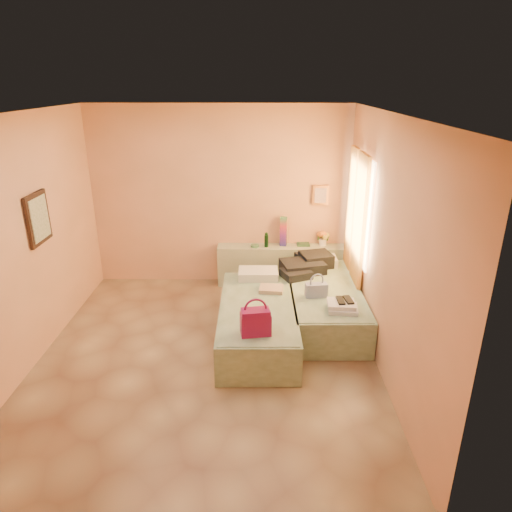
{
  "coord_description": "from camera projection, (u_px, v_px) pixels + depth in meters",
  "views": [
    {
      "loc": [
        0.64,
        -4.68,
        3.11
      ],
      "look_at": [
        0.57,
        0.85,
        0.97
      ],
      "focal_mm": 32.0,
      "sensor_mm": 36.0,
      "label": 1
    }
  ],
  "objects": [
    {
      "name": "magenta_handbag",
      "position": [
        256.0,
        321.0,
        4.97
      ],
      "size": [
        0.35,
        0.23,
        0.31
      ],
      "primitive_type": "cube",
      "rotation": [
        0.0,
        0.0,
        0.16
      ],
      "color": "#92124D",
      "rests_on": "bed_left"
    },
    {
      "name": "towel_stack",
      "position": [
        343.0,
        307.0,
        5.51
      ],
      "size": [
        0.38,
        0.34,
        0.1
      ],
      "primitive_type": "cube",
      "rotation": [
        0.0,
        0.0,
        -0.11
      ],
      "color": "silver",
      "rests_on": "bed_right"
    },
    {
      "name": "bed_right",
      "position": [
        324.0,
        303.0,
        6.24
      ],
      "size": [
        0.93,
        2.01,
        0.5
      ],
      "primitive_type": "cube",
      "rotation": [
        0.0,
        0.0,
        0.02
      ],
      "color": "#A0B995",
      "rests_on": "ground"
    },
    {
      "name": "room_walls",
      "position": [
        225.0,
        200.0,
        5.38
      ],
      "size": [
        4.02,
        4.51,
        2.81
      ],
      "color": "#F0AC80",
      "rests_on": "ground"
    },
    {
      "name": "water_bottle",
      "position": [
        266.0,
        240.0,
        7.15
      ],
      "size": [
        0.08,
        0.08,
        0.22
      ],
      "primitive_type": "cylinder",
      "rotation": [
        0.0,
        0.0,
        0.3
      ],
      "color": "#163D1C",
      "rests_on": "headboard_ledge"
    },
    {
      "name": "headboard_ledge",
      "position": [
        282.0,
        265.0,
        7.33
      ],
      "size": [
        2.05,
        0.3,
        0.65
      ],
      "primitive_type": "cube",
      "color": "#A3AF8F",
      "rests_on": "ground"
    },
    {
      "name": "clothes_pile",
      "position": [
        306.0,
        265.0,
        6.62
      ],
      "size": [
        0.8,
        0.8,
        0.2
      ],
      "primitive_type": "cube",
      "rotation": [
        0.0,
        0.0,
        0.26
      ],
      "color": "black",
      "rests_on": "bed_right"
    },
    {
      "name": "rainbow_box",
      "position": [
        283.0,
        231.0,
        7.17
      ],
      "size": [
        0.12,
        0.12,
        0.46
      ],
      "primitive_type": "cube",
      "rotation": [
        0.0,
        0.0,
        -0.2
      ],
      "color": "#92124D",
      "rests_on": "headboard_ledge"
    },
    {
      "name": "flower_vase",
      "position": [
        323.0,
        237.0,
        7.21
      ],
      "size": [
        0.26,
        0.26,
        0.27
      ],
      "primitive_type": "cube",
      "rotation": [
        0.0,
        0.0,
        0.3
      ],
      "color": "white",
      "rests_on": "headboard_ledge"
    },
    {
      "name": "bed_left",
      "position": [
        258.0,
        322.0,
        5.78
      ],
      "size": [
        0.93,
        2.01,
        0.5
      ],
      "primitive_type": "cube",
      "rotation": [
        0.0,
        0.0,
        0.02
      ],
      "color": "#A0B995",
      "rests_on": "ground"
    },
    {
      "name": "green_book",
      "position": [
        303.0,
        244.0,
        7.25
      ],
      "size": [
        0.2,
        0.15,
        0.03
      ],
      "primitive_type": "cube",
      "rotation": [
        0.0,
        0.0,
        0.03
      ],
      "color": "#284C32",
      "rests_on": "headboard_ledge"
    },
    {
      "name": "khaki_garment",
      "position": [
        271.0,
        289.0,
        6.03
      ],
      "size": [
        0.33,
        0.28,
        0.05
      ],
      "primitive_type": "cube",
      "rotation": [
        0.0,
        0.0,
        -0.11
      ],
      "color": "tan",
      "rests_on": "bed_left"
    },
    {
      "name": "blue_handbag",
      "position": [
        316.0,
        290.0,
        5.85
      ],
      "size": [
        0.29,
        0.16,
        0.18
      ],
      "primitive_type": "cube",
      "rotation": [
        0.0,
        0.0,
        0.14
      ],
      "color": "#3A4C8D",
      "rests_on": "bed_right"
    },
    {
      "name": "small_dish",
      "position": [
        255.0,
        246.0,
        7.18
      ],
      "size": [
        0.17,
        0.17,
        0.03
      ],
      "primitive_type": "cylinder",
      "rotation": [
        0.0,
        0.0,
        -0.29
      ],
      "color": "#457E54",
      "rests_on": "headboard_ledge"
    },
    {
      "name": "sandal_pair",
      "position": [
        345.0,
        300.0,
        5.53
      ],
      "size": [
        0.17,
        0.22,
        0.02
      ],
      "primitive_type": "cube",
      "rotation": [
        0.0,
        0.0,
        0.03
      ],
      "color": "black",
      "rests_on": "towel_stack"
    },
    {
      "name": "ground",
      "position": [
        208.0,
        356.0,
        5.5
      ],
      "size": [
        4.5,
        4.5,
        0.0
      ],
      "primitive_type": "plane",
      "color": "tan",
      "rests_on": "ground"
    }
  ]
}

